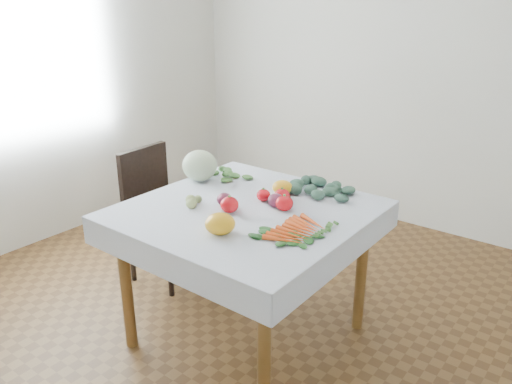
% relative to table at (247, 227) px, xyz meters
% --- Properties ---
extents(ground, '(4.00, 4.00, 0.00)m').
position_rel_table_xyz_m(ground, '(0.00, 0.00, -0.65)').
color(ground, brown).
extents(back_wall, '(4.00, 0.04, 2.70)m').
position_rel_table_xyz_m(back_wall, '(0.00, 2.00, 0.70)').
color(back_wall, white).
rests_on(back_wall, ground).
extents(left_wall, '(0.04, 4.00, 2.70)m').
position_rel_table_xyz_m(left_wall, '(-2.00, 0.00, 0.70)').
color(left_wall, white).
rests_on(left_wall, ground).
extents(table, '(1.00, 1.00, 0.75)m').
position_rel_table_xyz_m(table, '(0.00, 0.00, 0.00)').
color(table, brown).
rests_on(table, ground).
extents(tablecloth, '(1.12, 1.12, 0.01)m').
position_rel_table_xyz_m(tablecloth, '(0.00, 0.00, 0.10)').
color(tablecloth, white).
rests_on(tablecloth, table).
extents(chair, '(0.41, 0.41, 0.86)m').
position_rel_table_xyz_m(chair, '(-0.88, 0.18, -0.16)').
color(chair, black).
rests_on(chair, ground).
extents(cabbage, '(0.23, 0.23, 0.18)m').
position_rel_table_xyz_m(cabbage, '(-0.47, 0.17, 0.19)').
color(cabbage, beige).
rests_on(cabbage, tablecloth).
extents(tomato_a, '(0.09, 0.09, 0.06)m').
position_rel_table_xyz_m(tomato_a, '(0.01, 0.13, 0.13)').
color(tomato_a, red).
rests_on(tomato_a, tablecloth).
extents(tomato_b, '(0.09, 0.09, 0.07)m').
position_rel_table_xyz_m(tomato_b, '(0.09, 0.17, 0.14)').
color(tomato_b, red).
rests_on(tomato_b, tablecloth).
extents(tomato_c, '(0.09, 0.09, 0.08)m').
position_rel_table_xyz_m(tomato_c, '(0.17, 0.09, 0.14)').
color(tomato_c, red).
rests_on(tomato_c, tablecloth).
extents(tomato_d, '(0.11, 0.11, 0.08)m').
position_rel_table_xyz_m(tomato_d, '(-0.03, -0.09, 0.14)').
color(tomato_d, red).
rests_on(tomato_d, tablecloth).
extents(heirloom_back, '(0.13, 0.13, 0.08)m').
position_rel_table_xyz_m(heirloom_back, '(0.03, 0.27, 0.14)').
color(heirloom_back, gold).
rests_on(heirloom_back, tablecloth).
extents(heirloom_front, '(0.17, 0.17, 0.09)m').
position_rel_table_xyz_m(heirloom_front, '(0.09, -0.30, 0.15)').
color(heirloom_front, gold).
rests_on(heirloom_front, tablecloth).
extents(onion_a, '(0.10, 0.10, 0.07)m').
position_rel_table_xyz_m(onion_a, '(0.10, 0.10, 0.14)').
color(onion_a, '#5C1A3F').
rests_on(onion_a, tablecloth).
extents(onion_b, '(0.08, 0.08, 0.07)m').
position_rel_table_xyz_m(onion_b, '(-0.11, -0.04, 0.14)').
color(onion_b, '#5C1A3F').
rests_on(onion_b, tablecloth).
extents(tomatillo_cluster, '(0.11, 0.10, 0.04)m').
position_rel_table_xyz_m(tomatillo_cluster, '(-0.26, -0.15, 0.12)').
color(tomatillo_cluster, '#9EB266').
rests_on(tomatillo_cluster, tablecloth).
extents(carrot_bunch, '(0.19, 0.32, 0.03)m').
position_rel_table_xyz_m(carrot_bunch, '(0.36, -0.09, 0.12)').
color(carrot_bunch, '#F7591B').
rests_on(carrot_bunch, tablecloth).
extents(kale_bunch, '(0.34, 0.25, 0.04)m').
position_rel_table_xyz_m(kale_bunch, '(0.17, 0.40, 0.12)').
color(kale_bunch, '#385C48').
rests_on(kale_bunch, tablecloth).
extents(basil_bunch, '(0.27, 0.19, 0.01)m').
position_rel_table_xyz_m(basil_bunch, '(0.34, -0.16, 0.11)').
color(basil_bunch, '#1A561E').
rests_on(basil_bunch, tablecloth).
extents(dill_bunch, '(0.24, 0.18, 0.03)m').
position_rel_table_xyz_m(dill_bunch, '(-0.38, 0.30, 0.11)').
color(dill_bunch, '#4E833C').
rests_on(dill_bunch, tablecloth).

